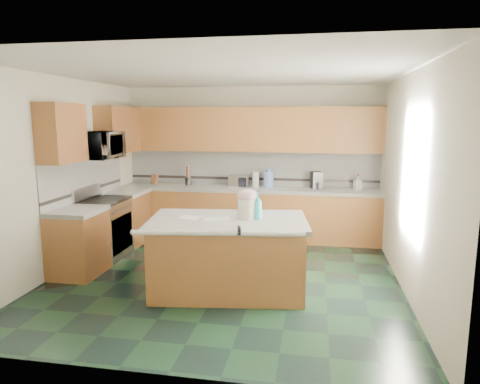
% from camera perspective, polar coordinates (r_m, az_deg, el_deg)
% --- Properties ---
extents(floor, '(4.60, 4.60, 0.00)m').
position_cam_1_polar(floor, '(5.93, -2.05, -11.25)').
color(floor, black).
rests_on(floor, ground).
extents(ceiling, '(4.60, 4.60, 0.00)m').
position_cam_1_polar(ceiling, '(5.57, -2.23, 15.66)').
color(ceiling, white).
rests_on(ceiling, ground).
extents(wall_back, '(4.60, 0.04, 2.70)m').
position_cam_1_polar(wall_back, '(7.86, 1.43, 4.07)').
color(wall_back, beige).
rests_on(wall_back, ground).
extents(wall_front, '(4.60, 0.04, 2.70)m').
position_cam_1_polar(wall_front, '(3.40, -10.40, -3.57)').
color(wall_front, beige).
rests_on(wall_front, ground).
extents(wall_left, '(0.04, 4.60, 2.70)m').
position_cam_1_polar(wall_left, '(6.49, -22.61, 2.13)').
color(wall_left, beige).
rests_on(wall_left, ground).
extents(wall_right, '(0.04, 4.60, 2.70)m').
position_cam_1_polar(wall_right, '(5.59, 21.80, 1.08)').
color(wall_right, beige).
rests_on(wall_right, ground).
extents(back_base_cab, '(4.60, 0.60, 0.86)m').
position_cam_1_polar(back_base_cab, '(7.70, 1.04, -2.99)').
color(back_base_cab, '#492915').
rests_on(back_base_cab, ground).
extents(back_countertop, '(4.60, 0.64, 0.06)m').
position_cam_1_polar(back_countertop, '(7.61, 1.05, 0.39)').
color(back_countertop, white).
rests_on(back_countertop, back_base_cab).
extents(back_upper_cab, '(4.60, 0.33, 0.78)m').
position_cam_1_polar(back_upper_cab, '(7.64, 1.24, 8.34)').
color(back_upper_cab, '#492915').
rests_on(back_upper_cab, wall_back).
extents(back_backsplash, '(4.60, 0.02, 0.63)m').
position_cam_1_polar(back_backsplash, '(7.84, 1.39, 3.21)').
color(back_backsplash, silver).
rests_on(back_backsplash, back_countertop).
extents(back_accent_band, '(4.60, 0.01, 0.05)m').
position_cam_1_polar(back_accent_band, '(7.86, 1.38, 1.79)').
color(back_accent_band, black).
rests_on(back_accent_band, back_countertop).
extents(left_base_cab_rear, '(0.60, 0.82, 0.86)m').
position_cam_1_polar(left_base_cab_rear, '(7.61, -14.91, -3.48)').
color(left_base_cab_rear, '#492915').
rests_on(left_base_cab_rear, ground).
extents(left_counter_rear, '(0.64, 0.82, 0.06)m').
position_cam_1_polar(left_counter_rear, '(7.52, -15.06, -0.06)').
color(left_counter_rear, white).
rests_on(left_counter_rear, left_base_cab_rear).
extents(left_base_cab_front, '(0.60, 0.72, 0.86)m').
position_cam_1_polar(left_base_cab_front, '(6.30, -20.77, -6.51)').
color(left_base_cab_front, '#492915').
rests_on(left_base_cab_front, ground).
extents(left_counter_front, '(0.64, 0.72, 0.06)m').
position_cam_1_polar(left_counter_front, '(6.19, -21.02, -2.42)').
color(left_counter_front, white).
rests_on(left_counter_front, left_base_cab_front).
extents(left_backsplash, '(0.02, 2.30, 0.63)m').
position_cam_1_polar(left_backsplash, '(6.95, -19.90, 1.80)').
color(left_backsplash, silver).
rests_on(left_backsplash, wall_left).
extents(left_accent_band, '(0.01, 2.30, 0.05)m').
position_cam_1_polar(left_accent_band, '(6.98, -19.77, 0.21)').
color(left_accent_band, black).
rests_on(left_accent_band, wall_left).
extents(left_upper_cab_rear, '(0.33, 1.09, 0.78)m').
position_cam_1_polar(left_upper_cab_rear, '(7.60, -15.91, 7.97)').
color(left_upper_cab_rear, '#492915').
rests_on(left_upper_cab_rear, wall_left).
extents(left_upper_cab_front, '(0.33, 0.72, 0.78)m').
position_cam_1_polar(left_upper_cab_front, '(6.14, -22.71, 7.27)').
color(left_upper_cab_front, '#492915').
rests_on(left_upper_cab_front, wall_left).
extents(range_body, '(0.60, 0.76, 0.88)m').
position_cam_1_polar(range_body, '(6.92, -17.65, -4.83)').
color(range_body, '#B7B7BC').
rests_on(range_body, ground).
extents(range_oven_door, '(0.02, 0.68, 0.55)m').
position_cam_1_polar(range_oven_door, '(6.80, -15.46, -5.32)').
color(range_oven_door, black).
rests_on(range_oven_door, range_body).
extents(range_cooktop, '(0.62, 0.78, 0.04)m').
position_cam_1_polar(range_cooktop, '(6.82, -17.85, -1.08)').
color(range_cooktop, black).
rests_on(range_cooktop, range_body).
extents(range_handle, '(0.02, 0.66, 0.02)m').
position_cam_1_polar(range_handle, '(6.70, -15.38, -2.19)').
color(range_handle, '#B7B7BC').
rests_on(range_handle, range_body).
extents(range_backguard, '(0.06, 0.76, 0.18)m').
position_cam_1_polar(range_backguard, '(6.93, -19.80, -0.03)').
color(range_backguard, '#B7B7BC').
rests_on(range_backguard, range_body).
extents(microwave, '(0.50, 0.73, 0.41)m').
position_cam_1_polar(microwave, '(6.72, -18.22, 5.90)').
color(microwave, '#B7B7BC').
rests_on(microwave, wall_left).
extents(island_base, '(1.93, 1.26, 0.86)m').
position_cam_1_polar(island_base, '(5.35, -1.59, -8.71)').
color(island_base, '#492915').
rests_on(island_base, ground).
extents(island_top, '(2.04, 1.37, 0.06)m').
position_cam_1_polar(island_top, '(5.23, -1.62, -3.92)').
color(island_top, white).
rests_on(island_top, island_base).
extents(island_bullnose, '(1.90, 0.31, 0.06)m').
position_cam_1_polar(island_bullnose, '(4.69, -3.02, -5.53)').
color(island_bullnose, white).
rests_on(island_bullnose, island_base).
extents(treat_jar, '(0.28, 0.28, 0.25)m').
position_cam_1_polar(treat_jar, '(5.21, 0.96, -2.23)').
color(treat_jar, silver).
rests_on(treat_jar, island_top).
extents(treat_jar_lid, '(0.26, 0.26, 0.16)m').
position_cam_1_polar(treat_jar_lid, '(5.18, 0.96, -0.49)').
color(treat_jar_lid, '#C79BA1').
rests_on(treat_jar_lid, treat_jar).
extents(treat_jar_knob, '(0.08, 0.03, 0.03)m').
position_cam_1_polar(treat_jar_knob, '(5.17, 0.96, 0.09)').
color(treat_jar_knob, tan).
rests_on(treat_jar_knob, treat_jar_lid).
extents(treat_jar_knob_end_l, '(0.04, 0.04, 0.04)m').
position_cam_1_polar(treat_jar_knob_end_l, '(5.18, 0.50, 0.10)').
color(treat_jar_knob_end_l, tan).
rests_on(treat_jar_knob_end_l, treat_jar_lid).
extents(treat_jar_knob_end_r, '(0.04, 0.04, 0.04)m').
position_cam_1_polar(treat_jar_knob_end_r, '(5.17, 1.43, 0.08)').
color(treat_jar_knob_end_r, tan).
rests_on(treat_jar_knob_end_r, treat_jar_lid).
extents(soap_bottle_island, '(0.14, 0.15, 0.32)m').
position_cam_1_polar(soap_bottle_island, '(5.17, 2.34, -1.92)').
color(soap_bottle_island, '#31B0BC').
rests_on(soap_bottle_island, island_top).
extents(paper_sheet_a, '(0.37, 0.31, 0.00)m').
position_cam_1_polar(paper_sheet_a, '(5.21, -3.11, -3.62)').
color(paper_sheet_a, white).
rests_on(paper_sheet_a, island_top).
extents(paper_sheet_b, '(0.30, 0.25, 0.00)m').
position_cam_1_polar(paper_sheet_b, '(5.32, -6.72, -3.40)').
color(paper_sheet_b, white).
rests_on(paper_sheet_b, island_top).
extents(clamp_body, '(0.05, 0.10, 0.09)m').
position_cam_1_polar(clamp_body, '(4.65, -0.12, -5.13)').
color(clamp_body, black).
rests_on(clamp_body, island_top).
extents(clamp_handle, '(0.02, 0.07, 0.02)m').
position_cam_1_polar(clamp_handle, '(4.60, -0.25, -5.55)').
color(clamp_handle, black).
rests_on(clamp_handle, island_top).
extents(knife_block, '(0.13, 0.16, 0.20)m').
position_cam_1_polar(knife_block, '(8.10, -11.33, 1.65)').
color(knife_block, '#472814').
rests_on(knife_block, back_countertop).
extents(utensil_crock, '(0.12, 0.12, 0.15)m').
position_cam_1_polar(utensil_crock, '(7.92, -6.93, 1.44)').
color(utensil_crock, black).
rests_on(utensil_crock, back_countertop).
extents(utensil_bundle, '(0.07, 0.07, 0.21)m').
position_cam_1_polar(utensil_bundle, '(7.90, -6.96, 2.73)').
color(utensil_bundle, '#472814').
rests_on(utensil_bundle, utensil_crock).
extents(toaster_oven, '(0.38, 0.28, 0.20)m').
position_cam_1_polar(toaster_oven, '(7.67, -0.18, 1.45)').
color(toaster_oven, '#B7B7BC').
rests_on(toaster_oven, back_countertop).
extents(toaster_oven_door, '(0.31, 0.01, 0.16)m').
position_cam_1_polar(toaster_oven_door, '(7.56, -0.33, 1.33)').
color(toaster_oven_door, black).
rests_on(toaster_oven_door, toaster_oven).
extents(paper_towel, '(0.12, 0.12, 0.27)m').
position_cam_1_polar(paper_towel, '(7.66, 2.11, 1.69)').
color(paper_towel, white).
rests_on(paper_towel, back_countertop).
extents(paper_towel_base, '(0.18, 0.18, 0.01)m').
position_cam_1_polar(paper_towel_base, '(7.68, 2.11, 0.75)').
color(paper_towel_base, '#B7B7BC').
rests_on(paper_towel_base, back_countertop).
extents(water_jug, '(0.18, 0.18, 0.29)m').
position_cam_1_polar(water_jug, '(7.59, 3.83, 1.70)').
color(water_jug, '#5879BA').
rests_on(water_jug, back_countertop).
extents(water_jug_neck, '(0.08, 0.08, 0.04)m').
position_cam_1_polar(water_jug_neck, '(7.57, 3.85, 2.95)').
color(water_jug_neck, '#5879BA').
rests_on(water_jug_neck, water_jug).
extents(coffee_maker, '(0.22, 0.24, 0.30)m').
position_cam_1_polar(coffee_maker, '(7.57, 10.15, 1.56)').
color(coffee_maker, black).
rests_on(coffee_maker, back_countertop).
extents(coffee_carafe, '(0.12, 0.12, 0.12)m').
position_cam_1_polar(coffee_carafe, '(7.54, 10.13, 0.85)').
color(coffee_carafe, black).
rests_on(coffee_carafe, back_countertop).
extents(soap_bottle_back, '(0.14, 0.14, 0.25)m').
position_cam_1_polar(soap_bottle_back, '(7.58, 15.42, 1.18)').
color(soap_bottle_back, white).
rests_on(soap_bottle_back, back_countertop).
extents(soap_back_cap, '(0.02, 0.02, 0.03)m').
position_cam_1_polar(soap_back_cap, '(7.56, 15.47, 2.22)').
color(soap_back_cap, red).
rests_on(soap_back_cap, soap_bottle_back).
extents(window_light_proxy, '(0.02, 1.40, 1.10)m').
position_cam_1_polar(window_light_proxy, '(5.37, 22.01, 2.35)').
color(window_light_proxy, white).
rests_on(window_light_proxy, wall_right).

